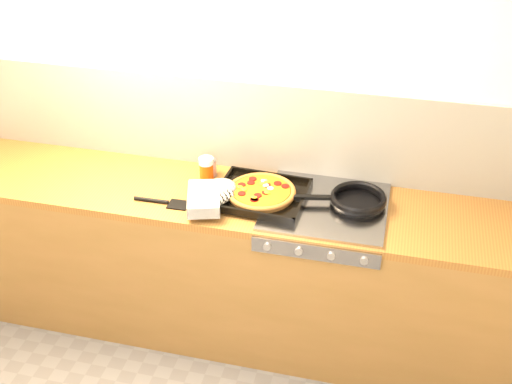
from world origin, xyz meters
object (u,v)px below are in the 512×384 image
(frying_pan, at_px, (357,200))
(tomato_can, at_px, (210,168))
(juice_glass, at_px, (206,169))
(pizza_on_tray, at_px, (246,193))

(frying_pan, height_order, tomato_can, tomato_can)
(juice_glass, bearing_deg, pizza_on_tray, -31.65)
(pizza_on_tray, height_order, tomato_can, tomato_can)
(pizza_on_tray, relative_size, tomato_can, 6.17)
(pizza_on_tray, distance_m, frying_pan, 0.55)
(tomato_can, distance_m, juice_glass, 0.05)
(frying_pan, bearing_deg, pizza_on_tray, -171.27)
(pizza_on_tray, relative_size, frying_pan, 1.24)
(frying_pan, bearing_deg, tomato_can, 171.59)
(tomato_can, bearing_deg, juice_glass, -97.80)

